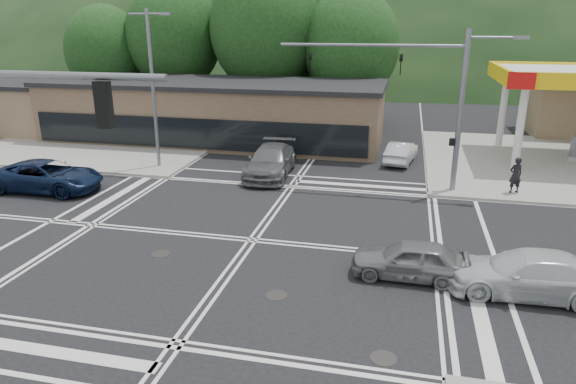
% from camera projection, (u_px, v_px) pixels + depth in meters
% --- Properties ---
extents(ground, '(120.00, 120.00, 0.00)m').
position_uv_depth(ground, '(253.00, 240.00, 20.47)').
color(ground, black).
rests_on(ground, ground).
extents(sidewalk_ne, '(16.00, 16.00, 0.15)m').
position_uv_depth(sidewalk_ne, '(561.00, 164.00, 31.12)').
color(sidewalk_ne, gray).
rests_on(sidewalk_ne, ground).
extents(sidewalk_nw, '(16.00, 16.00, 0.15)m').
position_uv_depth(sidewalk_nw, '(115.00, 140.00, 37.52)').
color(sidewalk_nw, gray).
rests_on(sidewalk_nw, ground).
extents(commercial_row, '(24.00, 8.00, 4.00)m').
position_uv_depth(commercial_row, '(214.00, 113.00, 37.27)').
color(commercial_row, brown).
rests_on(commercial_row, ground).
extents(commercial_nw, '(8.00, 7.00, 3.60)m').
position_uv_depth(commercial_nw, '(24.00, 108.00, 40.75)').
color(commercial_nw, '#846B4F').
rests_on(commercial_nw, ground).
extents(hill_north, '(252.00, 126.00, 140.00)m').
position_uv_depth(hill_north, '(381.00, 65.00, 103.69)').
color(hill_north, black).
rests_on(hill_north, ground).
extents(tree_n_a, '(8.00, 8.00, 11.75)m').
position_uv_depth(tree_n_a, '(174.00, 36.00, 43.40)').
color(tree_n_a, '#382619').
rests_on(tree_n_a, ground).
extents(tree_n_b, '(9.00, 9.00, 12.98)m').
position_uv_depth(tree_n_b, '(265.00, 28.00, 41.49)').
color(tree_n_b, '#382619').
rests_on(tree_n_b, ground).
extents(tree_n_c, '(7.60, 7.60, 10.87)m').
position_uv_depth(tree_n_c, '(351.00, 46.00, 40.40)').
color(tree_n_c, '#382619').
rests_on(tree_n_c, ground).
extents(tree_n_d, '(6.80, 6.80, 9.76)m').
position_uv_depth(tree_n_d, '(106.00, 52.00, 44.17)').
color(tree_n_d, '#382619').
rests_on(tree_n_d, ground).
extents(tree_n_e, '(8.40, 8.40, 11.98)m').
position_uv_depth(tree_n_e, '(322.00, 36.00, 44.54)').
color(tree_n_e, '#382619').
rests_on(tree_n_e, ground).
extents(streetlight_nw, '(2.50, 0.25, 9.00)m').
position_uv_depth(streetlight_nw, '(154.00, 82.00, 29.00)').
color(streetlight_nw, slate).
rests_on(streetlight_nw, ground).
extents(signal_mast_ne, '(11.65, 0.30, 8.00)m').
position_uv_depth(signal_mast_ne, '(435.00, 91.00, 24.97)').
color(signal_mast_ne, slate).
rests_on(signal_mast_ne, ground).
extents(car_blue_west, '(5.68, 2.71, 1.56)m').
position_uv_depth(car_blue_west, '(47.00, 176.00, 26.24)').
color(car_blue_west, '#0B1733').
rests_on(car_blue_west, ground).
extents(car_grey_center, '(3.92, 1.60, 1.33)m').
position_uv_depth(car_grey_center, '(410.00, 259.00, 17.30)').
color(car_grey_center, slate).
rests_on(car_grey_center, ground).
extents(car_silver_east, '(4.99, 2.08, 1.44)m').
position_uv_depth(car_silver_east, '(528.00, 274.00, 16.20)').
color(car_silver_east, silver).
rests_on(car_silver_east, ground).
extents(car_queue_a, '(2.06, 4.16, 1.31)m').
position_uv_depth(car_queue_a, '(401.00, 152.00, 31.58)').
color(car_queue_a, silver).
rests_on(car_queue_a, ground).
extents(car_queue_b, '(1.78, 4.06, 1.36)m').
position_uv_depth(car_queue_b, '(334.00, 140.00, 34.68)').
color(car_queue_b, silver).
rests_on(car_queue_b, ground).
extents(car_northbound, '(2.63, 5.83, 1.66)m').
position_uv_depth(car_northbound, '(271.00, 161.00, 28.88)').
color(car_northbound, '#585B5D').
rests_on(car_northbound, ground).
extents(pedestrian, '(0.77, 0.64, 1.82)m').
position_uv_depth(pedestrian, '(516.00, 175.00, 25.44)').
color(pedestrian, black).
rests_on(pedestrian, sidewalk_ne).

